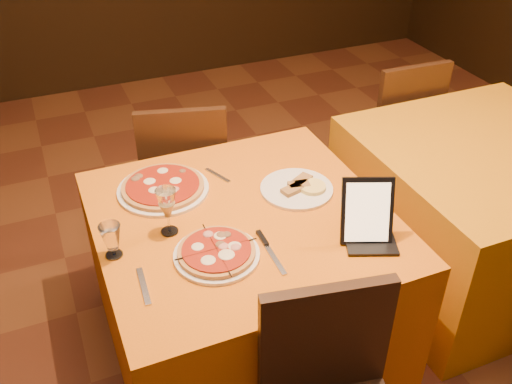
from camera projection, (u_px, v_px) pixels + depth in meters
name	position (u px, v px, depth m)	size (l,w,h in m)	color
main_table	(243.00, 287.00, 2.40)	(1.10, 1.10, 0.75)	orange
side_table	(477.00, 212.00, 2.83)	(1.10, 1.10, 0.75)	orange
chair_main_far	(185.00, 173.00, 2.98)	(0.45, 0.45, 0.91)	black
chair_side_far	(388.00, 127.00, 3.39)	(0.41, 0.41, 0.91)	black
pizza_near	(217.00, 253.00, 1.98)	(0.30, 0.30, 0.03)	white
pizza_far	(163.00, 188.00, 2.31)	(0.37, 0.37, 0.03)	white
cutlet_dish	(297.00, 188.00, 2.32)	(0.30, 0.30, 0.03)	white
wine_glass	(168.00, 211.00, 2.05)	(0.07, 0.07, 0.19)	#E3C881
water_glass	(112.00, 241.00, 1.96)	(0.07, 0.07, 0.13)	white
tablet	(367.00, 211.00, 2.01)	(0.18, 0.02, 0.24)	black
knife	(271.00, 254.00, 1.99)	(0.23, 0.02, 0.01)	silver
fork_near	(144.00, 286.00, 1.86)	(0.18, 0.02, 0.01)	silver
fork_far	(218.00, 175.00, 2.41)	(0.15, 0.02, 0.01)	silver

